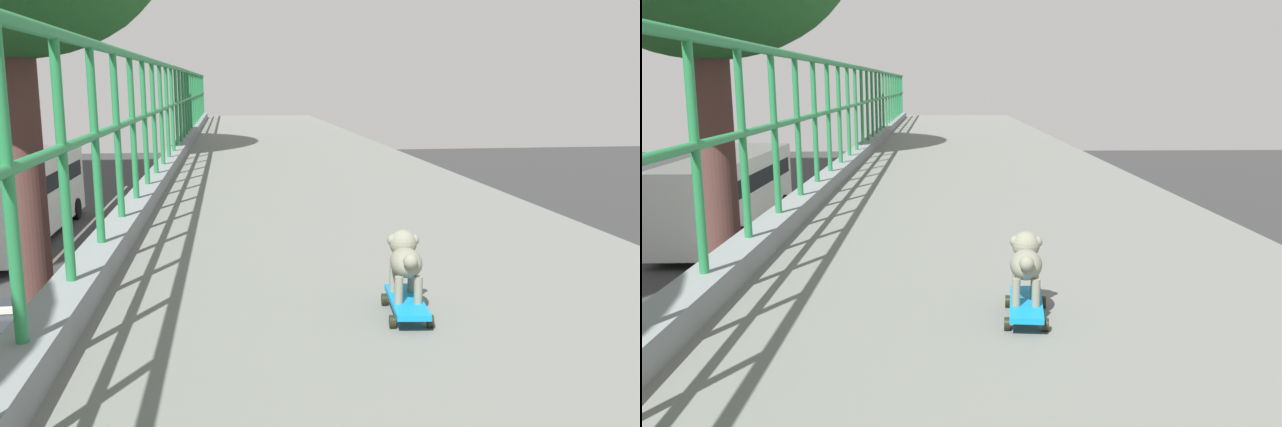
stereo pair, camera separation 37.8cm
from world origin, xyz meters
The scene contains 4 objects.
car_red_taxi_seventh centered at (-4.29, 13.21, 0.66)m, with size 1.90×4.26×1.50m.
city_bus centered at (-7.82, 26.14, 1.84)m, with size 2.73×11.36×3.25m.
toy_skateboard centered at (1.20, 1.53, 5.22)m, with size 0.22×0.45×0.08m.
small_dog centered at (1.21, 1.58, 5.40)m, with size 0.16×0.33×0.28m.
Camera 1 is at (0.46, -1.15, 6.15)m, focal length 37.30 mm.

